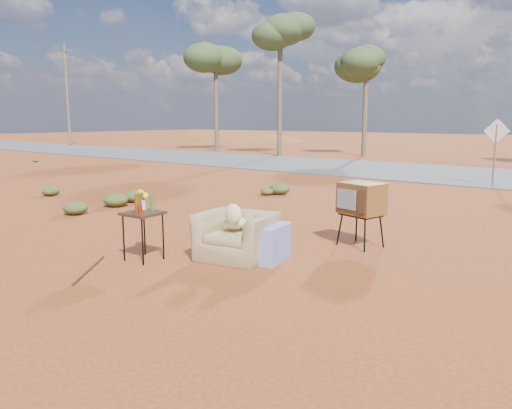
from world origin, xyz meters
The scene contains 13 objects.
ground centered at (0.00, 0.00, 0.00)m, with size 140.00×140.00×0.00m, color #93471D.
highway centered at (0.00, 15.00, 0.02)m, with size 140.00×7.00×0.04m, color #565659.
dirt_mound centered at (-30.00, 34.00, 0.00)m, with size 26.00×18.00×2.00m, color brown.
armchair centered at (0.52, 0.60, 0.46)m, with size 1.41×1.09×0.98m.
tv_unit centered at (1.61, 2.47, 0.82)m, with size 0.80×0.70×1.11m.
side_table centered at (-0.68, -0.38, 0.79)m, with size 0.56×0.56×1.07m.
rusty_bar centered at (-0.83, -1.27, 0.02)m, with size 0.04×0.04×1.37m, color #462012.
road_sign centered at (1.50, 12.00, 1.50)m, with size 0.78×0.06×2.19m.
eucalyptus_far_left centered at (-18.00, 20.00, 5.94)m, with size 3.20×3.20×7.10m.
eucalyptus_left centered at (-12.00, 19.00, 6.92)m, with size 3.20×3.20×8.10m.
eucalyptus_near_left centered at (-8.00, 22.00, 5.45)m, with size 3.20×3.20×6.60m.
utility_pole_west centered at (-32.00, 17.50, 4.15)m, with size 1.40×0.20×8.00m.
scrub_patch centered at (-0.82, 4.41, 0.14)m, with size 17.49×8.07×0.33m.
Camera 1 is at (5.42, -5.24, 2.18)m, focal length 35.00 mm.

